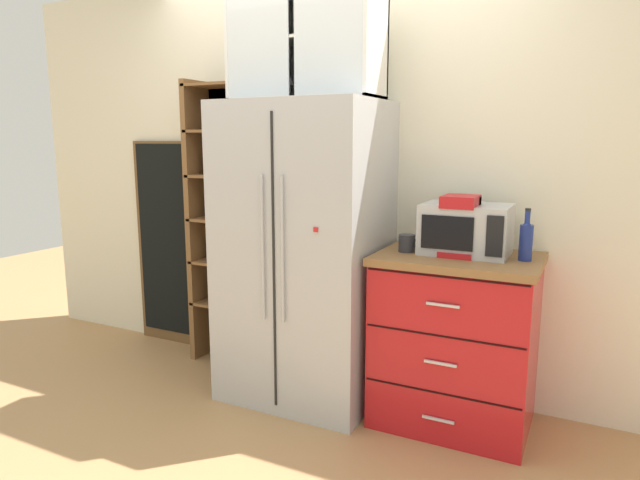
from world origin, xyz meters
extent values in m
plane|color=tan|center=(0.00, 0.00, 0.00)|extent=(10.69, 10.69, 0.00)
cube|color=silver|center=(0.00, 0.40, 1.27)|extent=(4.99, 0.10, 2.55)
cube|color=#B7BABF|center=(0.00, 0.01, 0.86)|extent=(0.89, 0.68, 1.72)
cube|color=black|center=(0.00, -0.34, 0.86)|extent=(0.01, 0.01, 1.58)
cylinder|color=#B7BABF|center=(-0.06, -0.35, 0.95)|extent=(0.02, 0.02, 0.77)
cylinder|color=#B7BABF|center=(0.06, -0.35, 0.95)|extent=(0.02, 0.02, 0.77)
cube|color=red|center=(0.25, -0.34, 1.07)|extent=(0.02, 0.01, 0.02)
cube|color=brown|center=(-0.72, 0.37, 0.95)|extent=(0.51, 0.04, 1.89)
cube|color=brown|center=(-0.94, 0.22, 0.95)|extent=(0.04, 0.25, 1.89)
cube|color=brown|center=(-0.50, 0.22, 0.95)|extent=(0.04, 0.25, 1.89)
cube|color=brown|center=(-0.72, 0.22, 0.40)|extent=(0.45, 0.25, 0.02)
cylinder|color=silver|center=(-0.81, 0.21, 0.46)|extent=(0.07, 0.07, 0.09)
cylinder|color=#E0C67F|center=(-0.81, 0.21, 0.44)|extent=(0.06, 0.06, 0.06)
cylinder|color=#B2B2B7|center=(-0.81, 0.21, 0.51)|extent=(0.07, 0.07, 0.01)
cylinder|color=silver|center=(-0.63, 0.24, 0.48)|extent=(0.07, 0.07, 0.13)
cylinder|color=brown|center=(-0.63, 0.24, 0.46)|extent=(0.06, 0.06, 0.09)
cylinder|color=#B2B2B7|center=(-0.63, 0.24, 0.55)|extent=(0.07, 0.07, 0.01)
cube|color=brown|center=(-0.72, 0.22, 0.69)|extent=(0.45, 0.25, 0.02)
cylinder|color=silver|center=(-0.84, 0.23, 0.77)|extent=(0.07, 0.07, 0.13)
cylinder|color=white|center=(-0.84, 0.23, 0.75)|extent=(0.06, 0.06, 0.09)
cylinder|color=#B2B2B7|center=(-0.84, 0.23, 0.84)|extent=(0.07, 0.07, 0.01)
cylinder|color=silver|center=(-0.71, 0.22, 0.77)|extent=(0.07, 0.07, 0.13)
cylinder|color=beige|center=(-0.71, 0.22, 0.75)|extent=(0.06, 0.06, 0.09)
cylinder|color=#B2B2B7|center=(-0.71, 0.22, 0.83)|extent=(0.07, 0.07, 0.01)
cylinder|color=silver|center=(-0.60, 0.21, 0.75)|extent=(0.07, 0.07, 0.10)
cylinder|color=white|center=(-0.60, 0.21, 0.74)|extent=(0.06, 0.06, 0.07)
cylinder|color=#B2B2B7|center=(-0.60, 0.21, 0.81)|extent=(0.07, 0.07, 0.01)
cube|color=brown|center=(-0.72, 0.22, 0.98)|extent=(0.45, 0.25, 0.02)
cylinder|color=silver|center=(-0.82, 0.22, 1.05)|extent=(0.07, 0.07, 0.11)
cylinder|color=#2D2D2D|center=(-0.82, 0.22, 1.03)|extent=(0.06, 0.06, 0.08)
cylinder|color=#B2B2B7|center=(-0.82, 0.22, 1.11)|extent=(0.07, 0.07, 0.01)
cylinder|color=silver|center=(-0.63, 0.21, 1.05)|extent=(0.08, 0.08, 0.11)
cylinder|color=#382316|center=(-0.63, 0.21, 1.03)|extent=(0.06, 0.06, 0.08)
cylinder|color=#B2B2B7|center=(-0.63, 0.21, 1.11)|extent=(0.07, 0.07, 0.01)
cube|color=brown|center=(-0.72, 0.22, 1.27)|extent=(0.45, 0.25, 0.02)
cylinder|color=silver|center=(-0.82, 0.21, 1.34)|extent=(0.08, 0.08, 0.10)
cylinder|color=#B77A38|center=(-0.82, 0.21, 1.32)|extent=(0.07, 0.07, 0.07)
cylinder|color=#B2B2B7|center=(-0.82, 0.21, 1.39)|extent=(0.08, 0.08, 0.01)
cylinder|color=silver|center=(-0.63, 0.22, 1.34)|extent=(0.08, 0.08, 0.12)
cylinder|color=#CCB78C|center=(-0.63, 0.22, 1.32)|extent=(0.07, 0.07, 0.08)
cylinder|color=#B2B2B7|center=(-0.63, 0.22, 1.41)|extent=(0.07, 0.07, 0.01)
cube|color=brown|center=(-0.72, 0.22, 1.56)|extent=(0.45, 0.25, 0.02)
cube|color=brown|center=(-0.72, 0.22, 1.86)|extent=(0.45, 0.25, 0.02)
cube|color=red|center=(0.88, 0.06, 0.44)|extent=(0.79, 0.58, 0.88)
cube|color=olive|center=(0.88, 0.06, 0.90)|extent=(0.82, 0.61, 0.04)
cube|color=black|center=(0.88, -0.23, 0.28)|extent=(0.77, 0.00, 0.01)
cube|color=silver|center=(0.88, -0.24, 0.15)|extent=(0.16, 0.01, 0.01)
cube|color=black|center=(0.88, -0.23, 0.58)|extent=(0.77, 0.00, 0.01)
cube|color=silver|center=(0.88, -0.24, 0.44)|extent=(0.16, 0.01, 0.01)
cube|color=black|center=(0.88, -0.23, 0.87)|extent=(0.77, 0.00, 0.01)
cube|color=silver|center=(0.88, -0.24, 0.74)|extent=(0.16, 0.01, 0.01)
cube|color=#B7BABF|center=(0.90, 0.11, 1.05)|extent=(0.44, 0.32, 0.26)
cube|color=black|center=(0.84, -0.05, 1.05)|extent=(0.26, 0.01, 0.17)
cube|color=black|center=(1.07, -0.05, 1.05)|extent=(0.08, 0.01, 0.20)
cube|color=red|center=(0.88, 0.04, 0.94)|extent=(0.17, 0.20, 0.03)
cube|color=red|center=(0.88, 0.11, 1.07)|extent=(0.17, 0.06, 0.30)
cube|color=red|center=(0.88, 0.04, 1.20)|extent=(0.17, 0.20, 0.06)
cylinder|color=black|center=(0.88, 0.03, 1.01)|extent=(0.11, 0.11, 0.12)
cylinder|color=#2D2D33|center=(0.61, 0.02, 0.97)|extent=(0.09, 0.09, 0.09)
torus|color=#2D2D33|center=(0.67, 0.02, 0.97)|extent=(0.05, 0.01, 0.05)
cylinder|color=navy|center=(1.20, 0.07, 1.01)|extent=(0.06, 0.06, 0.18)
cone|color=navy|center=(1.20, 0.07, 1.11)|extent=(0.06, 0.06, 0.04)
cylinder|color=navy|center=(1.20, 0.07, 1.14)|extent=(0.03, 0.03, 0.07)
cylinder|color=black|center=(1.20, 0.07, 1.18)|extent=(0.03, 0.03, 0.01)
cube|color=silver|center=(0.00, 0.18, 2.05)|extent=(0.85, 0.02, 0.65)
cube|color=silver|center=(0.00, 0.03, 1.73)|extent=(0.85, 0.32, 0.02)
cube|color=silver|center=(-0.42, 0.03, 2.05)|extent=(0.02, 0.32, 0.65)
cube|color=silver|center=(0.42, 0.03, 2.05)|extent=(0.02, 0.32, 0.65)
cube|color=silver|center=(0.00, 0.03, 2.05)|extent=(0.82, 0.30, 0.02)
cube|color=silver|center=(-0.21, -0.12, 2.05)|extent=(0.39, 0.01, 0.61)
cube|color=silver|center=(0.21, -0.12, 2.05)|extent=(0.39, 0.01, 0.61)
cylinder|color=silver|center=(-0.30, 0.03, 1.74)|extent=(0.05, 0.05, 0.00)
cylinder|color=silver|center=(-0.30, 0.03, 1.78)|extent=(0.01, 0.01, 0.07)
cone|color=silver|center=(-0.30, 0.03, 1.84)|extent=(0.06, 0.06, 0.05)
cylinder|color=silver|center=(-0.10, 0.03, 1.74)|extent=(0.05, 0.05, 0.00)
cylinder|color=silver|center=(-0.10, 0.03, 1.78)|extent=(0.01, 0.01, 0.07)
cone|color=silver|center=(-0.10, 0.03, 1.84)|extent=(0.06, 0.06, 0.05)
cylinder|color=silver|center=(0.10, 0.03, 1.74)|extent=(0.05, 0.05, 0.00)
cylinder|color=silver|center=(0.10, 0.03, 1.78)|extent=(0.01, 0.01, 0.07)
cone|color=silver|center=(0.10, 0.03, 1.84)|extent=(0.06, 0.06, 0.05)
cylinder|color=silver|center=(0.30, 0.03, 1.74)|extent=(0.05, 0.05, 0.00)
cylinder|color=silver|center=(0.30, 0.03, 1.78)|extent=(0.01, 0.01, 0.07)
cone|color=silver|center=(0.30, 0.03, 1.84)|extent=(0.06, 0.06, 0.05)
cylinder|color=white|center=(-0.26, 0.03, 2.09)|extent=(0.06, 0.06, 0.07)
cylinder|color=white|center=(0.26, 0.03, 2.09)|extent=(0.06, 0.06, 0.07)
cube|color=brown|center=(-1.30, 0.33, 0.75)|extent=(0.60, 0.04, 1.50)
cube|color=black|center=(-1.30, 0.31, 0.78)|extent=(0.54, 0.01, 1.40)
camera|label=1|loc=(1.49, -2.76, 1.51)|focal=30.99mm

